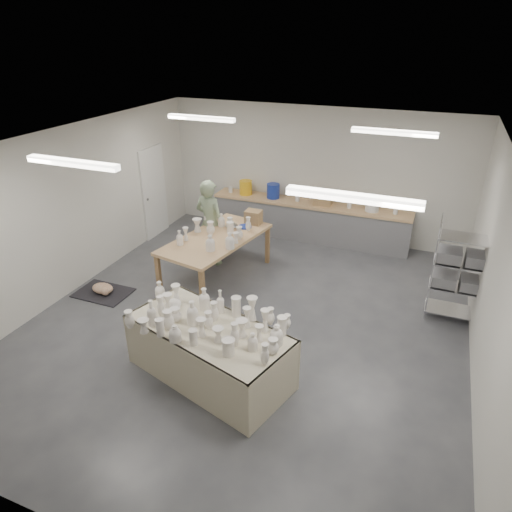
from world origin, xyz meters
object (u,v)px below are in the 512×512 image
at_px(drying_table, 210,349).
at_px(work_table, 220,236).
at_px(potter, 210,222).
at_px(red_stool, 217,245).

distance_m(drying_table, work_table, 2.98).
distance_m(potter, red_stool, 0.68).
height_order(drying_table, potter, potter).
relative_size(drying_table, red_stool, 6.02).
relative_size(drying_table, work_table, 1.01).
height_order(drying_table, work_table, same).
distance_m(work_table, red_stool, 1.05).
xyz_separation_m(drying_table, potter, (-1.59, 3.19, 0.46)).
distance_m(drying_table, potter, 3.60).
bearing_deg(potter, red_stool, -80.14).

